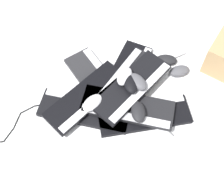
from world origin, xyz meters
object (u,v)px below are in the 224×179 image
at_px(keyboard_3, 85,110).
at_px(mouse_3, 167,60).
at_px(mouse_2, 138,112).
at_px(keyboard_0, 144,115).
at_px(mouse_4, 131,84).
at_px(keyboard_2, 98,83).
at_px(mouse_1, 92,103).
at_px(mouse_0, 179,71).
at_px(mouse_5, 138,82).
at_px(keyboard_1, 125,76).
at_px(keyboard_4, 127,108).
at_px(keyboard_6, 132,87).
at_px(mouse_6, 125,76).
at_px(keyboard_7, 87,97).
at_px(keyboard_5, 125,84).

relative_size(keyboard_3, mouse_3, 4.22).
relative_size(keyboard_3, mouse_2, 4.22).
bearing_deg(keyboard_0, keyboard_3, -149.51).
bearing_deg(mouse_4, keyboard_2, -122.34).
bearing_deg(mouse_4, mouse_2, 4.06).
height_order(mouse_2, mouse_4, mouse_4).
height_order(mouse_1, mouse_4, mouse_4).
height_order(mouse_0, mouse_5, mouse_5).
distance_m(keyboard_1, mouse_5, 0.15).
distance_m(keyboard_4, keyboard_6, 0.11).
bearing_deg(mouse_6, keyboard_2, 102.78).
bearing_deg(mouse_1, keyboard_0, -53.42).
bearing_deg(keyboard_2, keyboard_7, -82.52).
relative_size(mouse_0, mouse_6, 1.00).
xyz_separation_m(mouse_0, mouse_6, (-0.18, -0.24, 0.09)).
height_order(mouse_5, mouse_6, same).
bearing_deg(keyboard_6, mouse_1, -118.16).
bearing_deg(mouse_4, keyboard_3, -77.62).
bearing_deg(keyboard_2, mouse_4, 12.93).
distance_m(keyboard_3, keyboard_6, 0.26).
bearing_deg(keyboard_1, keyboard_4, -52.90).
distance_m(keyboard_2, keyboard_3, 0.17).
bearing_deg(keyboard_4, keyboard_0, 19.84).
xyz_separation_m(keyboard_5, keyboard_6, (0.04, -0.01, 0.03)).
bearing_deg(mouse_4, mouse_0, 107.54).
bearing_deg(mouse_1, mouse_4, -21.02).
height_order(keyboard_1, mouse_4, mouse_4).
relative_size(mouse_3, mouse_4, 1.00).
height_order(keyboard_5, keyboard_6, keyboard_6).
height_order(mouse_1, mouse_2, same).
distance_m(keyboard_0, keyboard_5, 0.18).
bearing_deg(mouse_6, mouse_2, -138.34).
xyz_separation_m(keyboard_3, mouse_4, (0.13, 0.20, 0.10)).
bearing_deg(keyboard_1, mouse_5, -24.74).
bearing_deg(mouse_3, keyboard_5, -136.67).
xyz_separation_m(keyboard_4, keyboard_5, (-0.08, 0.11, 0.00)).
distance_m(keyboard_3, mouse_2, 0.27).
distance_m(keyboard_4, mouse_2, 0.07).
bearing_deg(keyboard_1, mouse_3, 59.71).
bearing_deg(mouse_0, mouse_2, 32.63).
xyz_separation_m(keyboard_0, mouse_0, (0.01, 0.32, 0.01)).
height_order(keyboard_4, mouse_4, mouse_4).
relative_size(keyboard_1, mouse_6, 4.20).
xyz_separation_m(keyboard_2, keyboard_5, (0.13, 0.06, 0.03)).
relative_size(keyboard_6, mouse_6, 4.13).
height_order(mouse_2, mouse_6, mouse_6).
relative_size(keyboard_7, mouse_0, 4.17).
bearing_deg(mouse_1, keyboard_7, 73.62).
relative_size(keyboard_4, mouse_1, 4.22).
distance_m(keyboard_1, keyboard_2, 0.14).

